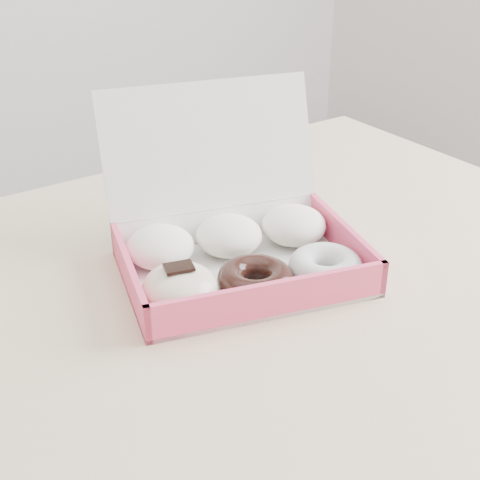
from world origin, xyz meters
TOP-DOWN VIEW (x-y plane):
  - table at (0.00, 0.00)m, footprint 1.20×0.80m
  - donut_box at (0.08, 0.03)m, footprint 0.34×0.32m

SIDE VIEW (x-z plane):
  - table at x=0.00m, z-range 0.30..1.05m
  - donut_box at x=0.08m, z-range 0.68..0.88m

